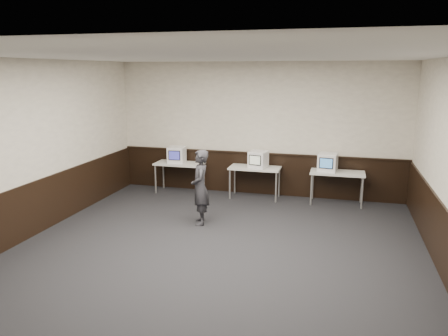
% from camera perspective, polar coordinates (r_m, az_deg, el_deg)
% --- Properties ---
extents(floor, '(8.00, 8.00, 0.00)m').
position_cam_1_polar(floor, '(7.26, -1.63, -11.71)').
color(floor, black).
rests_on(floor, ground).
extents(ceiling, '(8.00, 8.00, 0.00)m').
position_cam_1_polar(ceiling, '(6.61, -1.81, 14.43)').
color(ceiling, white).
rests_on(ceiling, back_wall).
extents(back_wall, '(7.00, 0.00, 7.00)m').
position_cam_1_polar(back_wall, '(10.60, 4.55, 5.06)').
color(back_wall, beige).
rests_on(back_wall, ground).
extents(front_wall, '(7.00, 0.00, 7.00)m').
position_cam_1_polar(front_wall, '(3.32, -22.57, -13.23)').
color(front_wall, beige).
rests_on(front_wall, ground).
extents(left_wall, '(0.00, 8.00, 8.00)m').
position_cam_1_polar(left_wall, '(8.44, -25.12, 1.95)').
color(left_wall, beige).
rests_on(left_wall, ground).
extents(wainscot_back, '(6.98, 0.04, 1.00)m').
position_cam_1_polar(wainscot_back, '(10.78, 4.42, -0.76)').
color(wainscot_back, black).
rests_on(wainscot_back, back_wall).
extents(wainscot_left, '(0.04, 7.98, 1.00)m').
position_cam_1_polar(wainscot_left, '(8.68, -24.34, -5.21)').
color(wainscot_left, black).
rests_on(wainscot_left, left_wall).
extents(wainscot_rail, '(6.98, 0.06, 0.04)m').
position_cam_1_polar(wainscot_rail, '(10.65, 4.45, 1.94)').
color(wainscot_rail, black).
rests_on(wainscot_rail, wainscot_back).
extents(desk_left, '(1.20, 0.60, 0.75)m').
position_cam_1_polar(desk_left, '(10.88, -5.81, 0.31)').
color(desk_left, silver).
rests_on(desk_left, ground).
extents(desk_center, '(1.20, 0.60, 0.75)m').
position_cam_1_polar(desk_center, '(10.37, 4.05, -0.27)').
color(desk_center, silver).
rests_on(desk_center, ground).
extents(desk_right, '(1.20, 0.60, 0.75)m').
position_cam_1_polar(desk_right, '(10.20, 14.59, -0.88)').
color(desk_right, silver).
rests_on(desk_right, ground).
extents(emac_left, '(0.43, 0.46, 0.40)m').
position_cam_1_polar(emac_left, '(10.88, -6.19, 1.75)').
color(emac_left, white).
rests_on(emac_left, desk_left).
extents(emac_center, '(0.46, 0.48, 0.39)m').
position_cam_1_polar(emac_center, '(10.27, 4.49, 1.12)').
color(emac_center, white).
rests_on(emac_center, desk_center).
extents(emac_right, '(0.46, 0.48, 0.41)m').
position_cam_1_polar(emac_right, '(10.15, 13.39, 0.73)').
color(emac_right, white).
rests_on(emac_right, desk_right).
extents(person, '(0.52, 0.63, 1.49)m').
position_cam_1_polar(person, '(8.59, -3.13, -2.53)').
color(person, '#28282D').
rests_on(person, ground).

